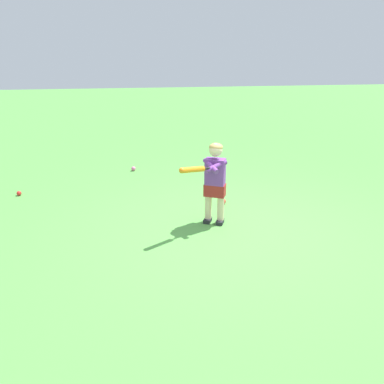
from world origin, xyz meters
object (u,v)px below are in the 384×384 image
Objects in this scene: play_ball_near_batter at (133,169)px; play_ball_by_bucket at (19,193)px; child_batter at (214,177)px; play_ball_center_lawn at (223,201)px.

play_ball_near_batter reaches higher than play_ball_by_bucket.
play_ball_by_bucket is (-1.04, 1.81, -0.01)m from play_ball_near_batter.
child_batter is 0.91m from play_ball_center_lawn.
play_ball_near_batter is (2.52, 1.01, -0.61)m from child_batter.
child_batter is 11.70× the size of play_ball_center_lawn.
play_ball_center_lawn reaches higher than play_ball_by_bucket.
play_ball_by_bucket is at bearing 119.87° from play_ball_near_batter.
child_batter is at bearing 155.45° from play_ball_center_lawn.
play_ball_near_batter is at bearing 34.07° from play_ball_center_lawn.
child_batter is at bearing -158.18° from play_ball_near_batter.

